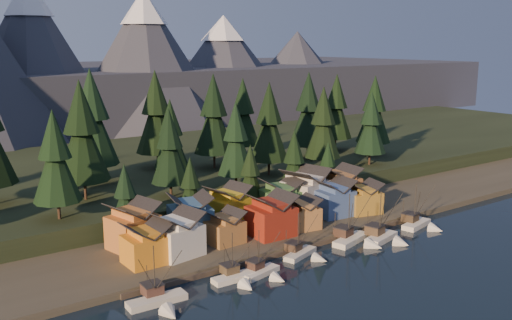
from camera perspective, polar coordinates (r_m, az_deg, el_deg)
ground at (r=112.96m, az=9.21°, el=-11.18°), size 500.00×500.00×0.00m
shore_strip at (r=141.97m, az=-2.22°, el=-5.87°), size 400.00×50.00×1.50m
hillside at (r=183.82m, az=-10.82°, el=-1.24°), size 420.00×100.00×6.00m
dock at (r=124.12m, az=3.81°, el=-8.65°), size 80.00×4.00×1.00m
mountain_ridge at (r=295.73m, az=-21.97°, el=7.51°), size 560.00×190.00×90.00m
boat_0 at (r=99.58m, az=-9.63°, el=-13.16°), size 10.68×11.57×11.39m
boat_1 at (r=107.40m, az=-1.94°, el=-11.15°), size 8.82×9.58×10.25m
boat_2 at (r=109.86m, az=0.87°, el=-10.64°), size 8.82×9.27×9.88m
boat_3 at (r=119.26m, az=4.86°, el=-8.81°), size 9.50×9.90×10.25m
boat_4 at (r=128.27m, az=9.96°, el=-7.26°), size 11.35×11.84×12.35m
boat_5 at (r=130.76m, az=12.87°, el=-6.90°), size 10.01×10.69×12.57m
boat_6 at (r=142.28m, az=16.15°, el=-5.63°), size 9.93×10.52×11.85m
house_front_0 at (r=113.20m, az=-10.97°, el=-8.07°), size 8.22×7.79×8.10m
house_front_1 at (r=116.01m, az=-7.90°, el=-7.21°), size 9.98×9.69×9.04m
house_front_2 at (r=122.48m, az=-3.21°, el=-6.60°), size 7.61×7.66×7.02m
house_front_3 at (r=126.46m, az=1.53°, el=-5.40°), size 9.47×9.04×9.39m
house_front_4 at (r=132.13m, az=4.57°, el=-5.20°), size 8.05×8.52×7.19m
house_front_5 at (r=141.94m, az=7.78°, el=-3.65°), size 9.30×8.59×9.09m
house_front_6 at (r=145.70m, az=10.66°, el=-3.60°), size 9.52×9.21×7.88m
house_back_0 at (r=121.25m, az=-12.20°, el=-6.32°), size 10.64×10.36×9.83m
house_back_1 at (r=125.55m, az=-6.60°, el=-5.53°), size 10.46×10.54×9.71m
house_back_2 at (r=133.76m, az=-2.84°, el=-4.44°), size 10.00×9.40×9.39m
house_back_3 at (r=140.88m, az=2.50°, el=-3.66°), size 10.19×9.39×9.12m
house_back_4 at (r=144.97m, az=4.94°, el=-2.87°), size 11.82×11.52×10.86m
house_back_5 at (r=151.32m, az=8.31°, el=-2.48°), size 9.90×10.00×10.14m
tree_hill_2 at (r=128.32m, az=-19.43°, el=0.01°), size 10.28×10.28×23.95m
tree_hill_3 at (r=142.01m, az=-17.02°, el=2.42°), size 12.52×12.52×29.17m
tree_hill_4 at (r=158.47m, az=-16.05°, el=3.78°), size 13.33×13.33×31.04m
tree_hill_5 at (r=140.34m, az=-8.63°, el=1.10°), size 9.50×9.50×22.12m
tree_hill_6 at (r=157.03m, az=-8.52°, el=2.35°), size 9.73×9.73×22.66m
tree_hill_7 at (r=147.45m, az=-2.04°, el=1.90°), size 9.81×9.81×22.86m
tree_hill_8 at (r=171.26m, az=-4.25°, el=4.33°), size 12.28×12.28×28.60m
tree_hill_9 at (r=161.86m, az=1.32°, el=3.56°), size 11.49×11.49×26.76m
tree_hill_10 at (r=186.68m, az=-1.32°, el=4.59°), size 11.30×11.30×26.31m
tree_hill_11 at (r=168.27m, az=6.72°, el=3.49°), size 10.78×10.78×25.11m
tree_hill_12 at (r=185.16m, az=5.25°, el=4.84°), size 12.19×12.19×28.39m
tree_hill_13 at (r=179.56m, az=11.41°, el=3.45°), size 9.79×9.79×22.82m
tree_hill_14 at (r=201.68m, az=8.03°, el=5.09°), size 11.50×11.50×26.80m
tree_hill_15 at (r=173.33m, az=-9.95°, el=4.46°), size 12.71×12.71×29.62m
tree_hill_17 at (r=194.74m, az=11.72°, el=4.73°), size 11.53×11.53×26.86m
tree_shore_0 at (r=126.66m, az=-12.93°, el=-3.71°), size 7.16×7.16×16.68m
tree_shore_1 at (r=133.37m, az=-6.58°, el=-2.80°), size 6.97×6.97×16.24m
tree_shore_2 at (r=141.92m, az=-0.57°, el=-1.56°), size 7.48×7.48×17.42m
tree_shore_3 at (r=149.88m, az=3.82°, el=-0.34°), size 8.53×8.53×19.87m
tree_shore_4 at (r=158.10m, az=7.18°, el=-0.67°), size 6.63×6.63×15.46m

